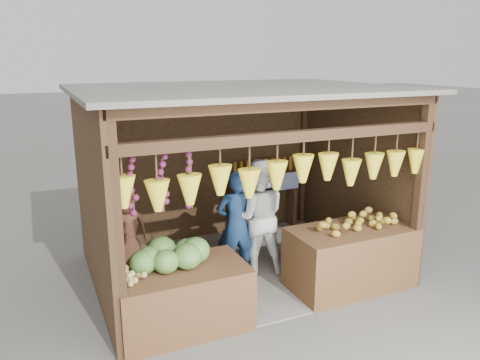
# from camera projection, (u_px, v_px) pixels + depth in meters

# --- Properties ---
(ground) EXTENTS (80.00, 80.00, 0.00)m
(ground) POSITION_uv_depth(u_px,v_px,m) (239.00, 269.00, 6.91)
(ground) COLOR #514F49
(ground) RESTS_ON ground
(stall_structure) EXTENTS (4.30, 3.30, 2.66)m
(stall_structure) POSITION_uv_depth(u_px,v_px,m) (238.00, 160.00, 6.44)
(stall_structure) COLOR slate
(stall_structure) RESTS_ON ground
(back_shelf) EXTENTS (1.25, 0.32, 1.32)m
(back_shelf) POSITION_uv_depth(u_px,v_px,m) (264.00, 184.00, 8.24)
(back_shelf) COLOR #382314
(back_shelf) RESTS_ON ground
(counter_left) EXTENTS (1.50, 0.85, 0.73)m
(counter_left) POSITION_uv_depth(u_px,v_px,m) (182.00, 298.00, 5.35)
(counter_left) COLOR #4F2D1A
(counter_left) RESTS_ON ground
(counter_right) EXTENTS (1.66, 0.85, 0.84)m
(counter_right) POSITION_uv_depth(u_px,v_px,m) (350.00, 257.00, 6.31)
(counter_right) COLOR #4E321A
(counter_right) RESTS_ON ground
(stool) EXTENTS (0.30, 0.30, 0.28)m
(stool) POSITION_uv_depth(u_px,v_px,m) (131.00, 277.00, 6.36)
(stool) COLOR black
(stool) RESTS_ON ground
(man_standing) EXTENTS (0.61, 0.45, 1.55)m
(man_standing) POSITION_uv_depth(u_px,v_px,m) (236.00, 225.00, 6.52)
(man_standing) COLOR navy
(man_standing) RESTS_ON ground
(woman_standing) EXTENTS (0.98, 0.87, 1.68)m
(woman_standing) POSITION_uv_depth(u_px,v_px,m) (258.00, 217.00, 6.64)
(woman_standing) COLOR silver
(woman_standing) RESTS_ON ground
(vendor_seated) EXTENTS (0.54, 0.37, 1.07)m
(vendor_seated) POSITION_uv_depth(u_px,v_px,m) (127.00, 231.00, 6.19)
(vendor_seated) COLOR brown
(vendor_seated) RESTS_ON stool
(melon_pile) EXTENTS (1.00, 0.50, 0.32)m
(melon_pile) POSITION_uv_depth(u_px,v_px,m) (171.00, 254.00, 5.25)
(melon_pile) COLOR #184A13
(melon_pile) RESTS_ON counter_left
(tanfruit_pile) EXTENTS (0.34, 0.40, 0.13)m
(tanfruit_pile) POSITION_uv_depth(u_px,v_px,m) (131.00, 274.00, 4.98)
(tanfruit_pile) COLOR #988E46
(tanfruit_pile) RESTS_ON counter_left
(mango_pile) EXTENTS (1.40, 0.64, 0.22)m
(mango_pile) POSITION_uv_depth(u_px,v_px,m) (354.00, 220.00, 6.21)
(mango_pile) COLOR #AE6517
(mango_pile) RESTS_ON counter_right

